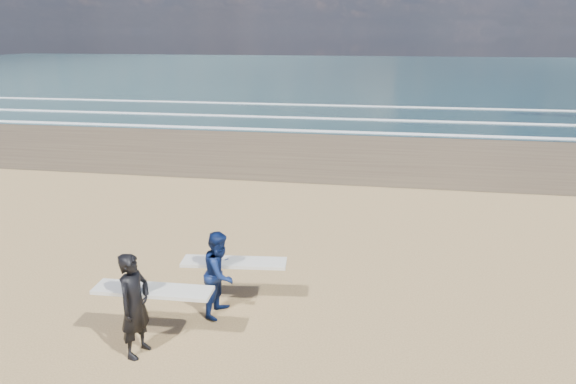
# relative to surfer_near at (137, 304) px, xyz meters

# --- Properties ---
(ocean) EXTENTS (220.00, 100.00, 0.02)m
(ocean) POSITION_rel_surfer_near_xyz_m (20.07, 71.40, -1.00)
(ocean) COLOR #1A343B
(ocean) RESTS_ON ground
(surfer_near) EXTENTS (2.22, 1.05, 1.98)m
(surfer_near) POSITION_rel_surfer_near_xyz_m (0.00, 0.00, 0.00)
(surfer_near) COLOR black
(surfer_near) RESTS_ON ground
(surfer_far) EXTENTS (2.24, 1.22, 1.82)m
(surfer_far) POSITION_rel_surfer_near_xyz_m (1.07, 1.63, -0.09)
(surfer_far) COLOR #0D1C4B
(surfer_far) RESTS_ON ground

